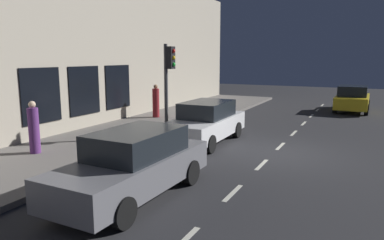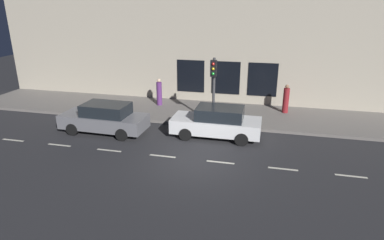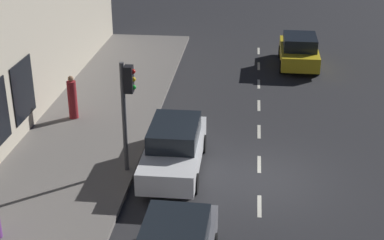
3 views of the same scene
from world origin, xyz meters
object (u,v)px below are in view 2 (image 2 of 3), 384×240
Objects in this scene: traffic_light at (214,80)px; pedestrian_1 at (286,100)px; parked_car_2 at (217,122)px; pedestrian_0 at (159,93)px; parked_car_0 at (105,118)px.

traffic_light is 2.10× the size of pedestrian_1.
pedestrian_1 is (4.41, -3.45, 0.16)m from parked_car_2.
pedestrian_0 reaches higher than pedestrian_1.
pedestrian_1 is (3.03, -3.90, -1.68)m from traffic_light.
parked_car_0 is 5.08m from pedestrian_0.
pedestrian_0 is (4.91, -1.33, 0.16)m from parked_car_0.
pedestrian_0 reaches higher than parked_car_2.
pedestrian_1 is at bearing -121.16° from pedestrian_0.
traffic_light is at bearing -157.83° from pedestrian_0.
pedestrian_1 is at bearing -37.95° from parked_car_2.
parked_car_2 is at bearing -166.03° from pedestrian_0.
pedestrian_1 reaches higher than parked_car_0.
traffic_light is 2.10× the size of pedestrian_0.
traffic_light is 5.22m from pedestrian_1.
parked_car_0 is at bearing 97.43° from parked_car_2.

